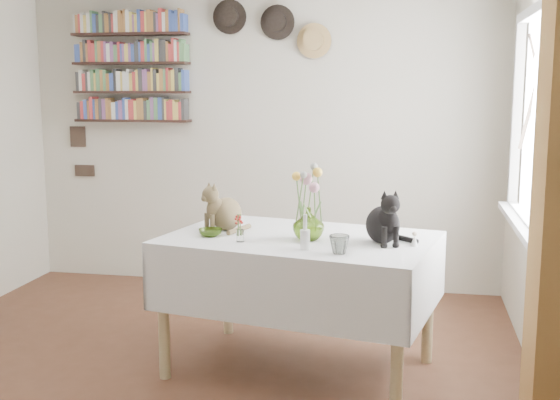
% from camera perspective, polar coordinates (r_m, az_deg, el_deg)
% --- Properties ---
extents(room, '(4.08, 4.58, 2.58)m').
position_cam_1_polar(room, '(3.76, -8.99, 2.42)').
color(room, brown).
rests_on(room, ground).
extents(window, '(0.12, 1.52, 1.32)m').
position_cam_1_polar(window, '(4.37, 20.07, 4.84)').
color(window, white).
rests_on(window, room).
extents(curtain, '(0.12, 0.38, 2.10)m').
position_cam_1_polar(curtain, '(3.49, 21.12, -0.28)').
color(curtain, brown).
rests_on(curtain, room).
extents(dining_table, '(1.70, 1.27, 0.82)m').
position_cam_1_polar(dining_table, '(4.15, 1.63, -5.73)').
color(dining_table, white).
rests_on(dining_table, room).
extents(tabby_cat, '(0.32, 0.33, 0.31)m').
position_cam_1_polar(tabby_cat, '(4.29, -4.39, -0.41)').
color(tabby_cat, olive).
rests_on(tabby_cat, dining_table).
extents(black_cat, '(0.30, 0.33, 0.32)m').
position_cam_1_polar(black_cat, '(3.97, 8.37, -1.19)').
color(black_cat, black).
rests_on(black_cat, dining_table).
extents(flower_vase, '(0.20, 0.20, 0.19)m').
position_cam_1_polar(flower_vase, '(4.00, 2.33, -1.94)').
color(flower_vase, '#8DB63E').
rests_on(flower_vase, dining_table).
extents(green_bowl, '(0.16, 0.16, 0.04)m').
position_cam_1_polar(green_bowl, '(4.13, -5.67, -2.64)').
color(green_bowl, '#8DB63E').
rests_on(green_bowl, dining_table).
extents(drinking_glass, '(0.15, 0.15, 0.10)m').
position_cam_1_polar(drinking_glass, '(3.69, 4.84, -3.62)').
color(drinking_glass, white).
rests_on(drinking_glass, dining_table).
extents(candlestick, '(0.05, 0.05, 0.19)m').
position_cam_1_polar(candlestick, '(3.78, 2.05, -3.07)').
color(candlestick, white).
rests_on(candlestick, dining_table).
extents(berry_jar, '(0.04, 0.04, 0.18)m').
position_cam_1_polar(berry_jar, '(3.96, -3.26, -2.29)').
color(berry_jar, white).
rests_on(berry_jar, dining_table).
extents(porcelain_figurine, '(0.04, 0.04, 0.08)m').
position_cam_1_polar(porcelain_figurine, '(3.93, 10.87, -3.19)').
color(porcelain_figurine, white).
rests_on(porcelain_figurine, dining_table).
extents(flower_bouquet, '(0.17, 0.12, 0.39)m').
position_cam_1_polar(flower_bouquet, '(3.98, 2.33, 1.60)').
color(flower_bouquet, '#4C7233').
rests_on(flower_bouquet, flower_vase).
extents(bookshelf_unit, '(1.00, 0.16, 0.91)m').
position_cam_1_polar(bookshelf_unit, '(6.15, -12.00, 10.46)').
color(bookshelf_unit, black).
rests_on(bookshelf_unit, room).
extents(wall_hats, '(0.98, 0.09, 0.48)m').
position_cam_1_polar(wall_hats, '(5.83, -0.58, 13.93)').
color(wall_hats, black).
rests_on(wall_hats, room).
extents(wall_art_plaques, '(0.21, 0.02, 0.44)m').
position_cam_1_polar(wall_art_plaques, '(6.45, -15.89, 3.87)').
color(wall_art_plaques, '#38281E').
rests_on(wall_art_plaques, room).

